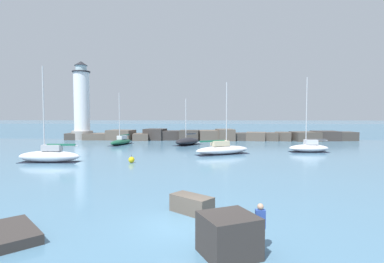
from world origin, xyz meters
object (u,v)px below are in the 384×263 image
(sailboat_moored_1, at_px, (187,141))
(sailboat_moored_3, at_px, (222,149))
(lighthouse, at_px, (82,105))
(sailboat_moored_0, at_px, (50,155))
(mooring_buoy_orange_near, at_px, (131,160))
(sailboat_moored_2, at_px, (309,147))
(person_on_rocks, at_px, (260,224))
(sailboat_moored_4, at_px, (121,141))

(sailboat_moored_1, bearing_deg, sailboat_moored_3, -65.78)
(lighthouse, bearing_deg, sailboat_moored_0, -72.66)
(lighthouse, height_order, mooring_buoy_orange_near, lighthouse)
(sailboat_moored_2, bearing_deg, person_on_rocks, -111.08)
(sailboat_moored_0, distance_m, person_on_rocks, 27.41)
(sailboat_moored_0, height_order, sailboat_moored_3, sailboat_moored_0)
(sailboat_moored_3, height_order, person_on_rocks, sailboat_moored_3)
(sailboat_moored_0, bearing_deg, sailboat_moored_3, 21.90)
(sailboat_moored_2, bearing_deg, mooring_buoy_orange_near, -154.32)
(sailboat_moored_1, bearing_deg, sailboat_moored_0, -124.58)
(mooring_buoy_orange_near, distance_m, person_on_rocks, 22.39)
(sailboat_moored_1, distance_m, sailboat_moored_4, 11.37)
(person_on_rocks, bearing_deg, mooring_buoy_orange_near, 116.62)
(sailboat_moored_0, height_order, sailboat_moored_4, sailboat_moored_0)
(sailboat_moored_2, bearing_deg, lighthouse, 154.02)
(person_on_rocks, bearing_deg, sailboat_moored_2, 68.92)
(sailboat_moored_1, height_order, sailboat_moored_3, sailboat_moored_3)
(sailboat_moored_1, relative_size, sailboat_moored_3, 0.85)
(lighthouse, xyz_separation_m, sailboat_moored_1, (22.75, -10.69, -6.51))
(sailboat_moored_2, height_order, sailboat_moored_4, sailboat_moored_2)
(lighthouse, relative_size, sailboat_moored_4, 1.84)
(sailboat_moored_4, bearing_deg, person_on_rocks, -66.80)
(lighthouse, xyz_separation_m, person_on_rocks, (28.24, -49.96, -6.15))
(sailboat_moored_1, bearing_deg, sailboat_moored_4, 179.58)
(sailboat_moored_1, bearing_deg, lighthouse, 154.83)
(sailboat_moored_2, xyz_separation_m, mooring_buoy_orange_near, (-21.77, -10.47, -0.33))
(sailboat_moored_0, distance_m, sailboat_moored_2, 32.38)
(sailboat_moored_1, relative_size, mooring_buoy_orange_near, 9.32)
(sailboat_moored_0, bearing_deg, mooring_buoy_orange_near, 0.75)
(lighthouse, xyz_separation_m, mooring_buoy_orange_near, (18.21, -29.95, -6.82))
(sailboat_moored_0, bearing_deg, sailboat_moored_1, 55.42)
(person_on_rocks, bearing_deg, lighthouse, 119.48)
(sailboat_moored_3, height_order, sailboat_moored_4, sailboat_moored_3)
(sailboat_moored_1, bearing_deg, sailboat_moored_2, -27.03)
(person_on_rocks, bearing_deg, sailboat_moored_1, 97.97)
(sailboat_moored_1, height_order, sailboat_moored_4, sailboat_moored_4)
(sailboat_moored_0, xyz_separation_m, sailboat_moored_3, (18.70, 7.52, -0.07))
(sailboat_moored_0, distance_m, sailboat_moored_1, 23.54)
(sailboat_moored_0, xyz_separation_m, sailboat_moored_1, (13.36, 19.38, -0.09))
(sailboat_moored_0, relative_size, sailboat_moored_1, 1.31)
(sailboat_moored_3, bearing_deg, sailboat_moored_4, 144.43)
(sailboat_moored_0, relative_size, sailboat_moored_4, 1.16)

